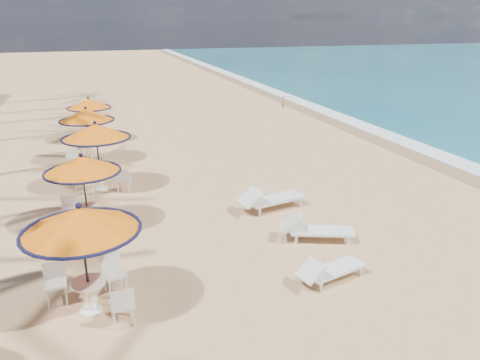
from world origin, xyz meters
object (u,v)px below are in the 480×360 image
(station_3, at_px, (85,122))
(lounger_mid, at_px, (314,229))
(lounger_far, at_px, (270,199))
(station_2, at_px, (97,140))
(station_4, at_px, (90,109))
(station_0, at_px, (83,233))
(station_1, at_px, (82,174))
(lounger_near, at_px, (329,270))

(station_3, distance_m, lounger_mid, 11.15)
(lounger_mid, bearing_deg, lounger_far, 119.90)
(station_2, relative_size, station_4, 1.12)
(station_0, bearing_deg, station_2, 86.25)
(station_3, xyz_separation_m, lounger_far, (5.29, -7.16, -1.33))
(lounger_mid, bearing_deg, station_0, -144.34)
(station_1, height_order, station_3, station_3)
(station_1, xyz_separation_m, lounger_far, (5.46, -0.39, -1.25))
(station_2, bearing_deg, station_3, 95.47)
(station_2, xyz_separation_m, station_4, (-0.09, 7.12, -0.19))
(station_2, distance_m, lounger_far, 6.26)
(lounger_far, bearing_deg, lounger_mid, -93.62)
(station_0, height_order, station_3, station_0)
(station_0, distance_m, station_4, 14.56)
(station_1, relative_size, lounger_mid, 1.07)
(lounger_mid, distance_m, lounger_far, 2.38)
(station_1, bearing_deg, lounger_far, -4.04)
(station_1, distance_m, station_2, 3.23)
(station_2, height_order, station_4, station_2)
(station_1, height_order, lounger_near, station_1)
(station_0, xyz_separation_m, station_1, (-0.03, 4.25, -0.15))
(station_3, xyz_separation_m, station_4, (0.25, 3.53, -0.11))
(station_0, height_order, lounger_near, station_0)
(lounger_far, bearing_deg, station_0, -157.01)
(lounger_mid, bearing_deg, station_2, 152.96)
(station_2, bearing_deg, lounger_far, -35.85)
(station_3, relative_size, lounger_near, 1.27)
(station_2, bearing_deg, station_4, 90.73)
(station_2, height_order, station_3, station_2)
(lounger_near, xyz_separation_m, lounger_mid, (0.61, 1.99, 0.04))
(station_1, bearing_deg, station_0, -89.66)
(station_0, bearing_deg, station_3, 89.25)
(station_0, distance_m, lounger_near, 5.41)
(station_1, xyz_separation_m, lounger_mid, (5.82, -2.74, -1.29))
(lounger_mid, bearing_deg, station_4, 133.60)
(lounger_near, distance_m, lounger_far, 4.35)
(station_2, height_order, lounger_far, station_2)
(station_1, xyz_separation_m, station_2, (0.51, 3.19, 0.16))
(lounger_far, bearing_deg, station_4, 102.81)
(station_2, height_order, lounger_mid, station_2)
(station_0, xyz_separation_m, station_2, (0.49, 7.43, 0.01))
(station_0, xyz_separation_m, lounger_near, (5.19, -0.48, -1.47))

